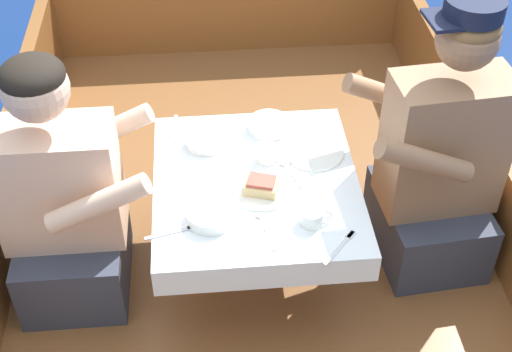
{
  "coord_description": "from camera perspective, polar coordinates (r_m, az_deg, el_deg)",
  "views": [
    {
      "loc": [
        -0.16,
        -1.71,
        2.26
      ],
      "look_at": [
        0.0,
        0.08,
        0.7
      ],
      "focal_mm": 50.0,
      "sensor_mm": 36.0,
      "label": 1
    }
  ],
  "objects": [
    {
      "name": "plate_sandwich",
      "position": [
        2.35,
        0.43,
        -1.27
      ],
      "size": [
        0.19,
        0.19,
        0.01
      ],
      "color": "silver",
      "rests_on": "cockpit_table"
    },
    {
      "name": "sandwich",
      "position": [
        2.33,
        0.43,
        -0.77
      ],
      "size": [
        0.13,
        0.11,
        0.05
      ],
      "rotation": [
        0.0,
        0.0,
        -0.29
      ],
      "color": "tan",
      "rests_on": "plate_sandwich"
    },
    {
      "name": "plate_bread",
      "position": [
        2.52,
        4.65,
        1.95
      ],
      "size": [
        0.21,
        0.21,
        0.01
      ],
      "color": "silver",
      "rests_on": "cockpit_table"
    },
    {
      "name": "ground_plane",
      "position": [
        2.84,
        0.15,
        -11.82
      ],
      "size": [
        60.0,
        60.0,
        0.0
      ],
      "primitive_type": "plane",
      "color": "navy"
    },
    {
      "name": "person_starboard",
      "position": [
        2.57,
        14.39,
        0.9
      ],
      "size": [
        0.55,
        0.48,
        1.05
      ],
      "rotation": [
        0.0,
        0.0,
        3.23
      ],
      "color": "#333847",
      "rests_on": "boat_deck"
    },
    {
      "name": "bowl_center_far",
      "position": [
        2.25,
        -3.69,
        -3.11
      ],
      "size": [
        0.15,
        0.15,
        0.04
      ],
      "color": "silver",
      "rests_on": "cockpit_table"
    },
    {
      "name": "boat_deck",
      "position": [
        2.75,
        0.16,
        -10.3
      ],
      "size": [
        1.91,
        3.44,
        0.24
      ],
      "primitive_type": "cube",
      "color": "brown",
      "rests_on": "ground_plane"
    },
    {
      "name": "utensil_knife_port",
      "position": [
        2.63,
        -6.41,
        3.76
      ],
      "size": [
        0.01,
        0.17,
        0.0
      ],
      "rotation": [
        0.0,
        0.0,
        1.57
      ],
      "color": "silver",
      "rests_on": "cockpit_table"
    },
    {
      "name": "utensil_knife_starboard",
      "position": [
        2.42,
        -3.21,
        0.17
      ],
      "size": [
        0.07,
        0.16,
        0.0
      ],
      "rotation": [
        0.0,
        0.0,
        1.91
      ],
      "color": "silver",
      "rests_on": "cockpit_table"
    },
    {
      "name": "bow_coaming",
      "position": [
        3.85,
        -2.18,
        13.06
      ],
      "size": [
        1.79,
        0.06,
        0.44
      ],
      "primitive_type": "cube",
      "color": "brown",
      "rests_on": "boat_deck"
    },
    {
      "name": "bowl_starboard_near",
      "position": [
        2.61,
        1.03,
        4.16
      ],
      "size": [
        0.15,
        0.15,
        0.04
      ],
      "color": "silver",
      "rests_on": "cockpit_table"
    },
    {
      "name": "cockpit_table",
      "position": [
        2.43,
        0.0,
        -1.17
      ],
      "size": [
        0.69,
        0.77,
        0.44
      ],
      "color": "#B2B2B7",
      "rests_on": "boat_deck"
    },
    {
      "name": "utensil_fork_starboard",
      "position": [
        2.24,
        -6.34,
        -4.4
      ],
      "size": [
        0.17,
        0.06,
        0.0
      ],
      "rotation": [
        0.0,
        0.0,
        0.25
      ],
      "color": "silver",
      "rests_on": "cockpit_table"
    },
    {
      "name": "utensil_fork_port",
      "position": [
        2.2,
        6.92,
        -5.45
      ],
      "size": [
        0.13,
        0.14,
        0.0
      ],
      "rotation": [
        0.0,
        0.0,
        0.86
      ],
      "color": "silver",
      "rests_on": "cockpit_table"
    },
    {
      "name": "coffee_cup_starboard",
      "position": [
        2.24,
        4.53,
        -3.24
      ],
      "size": [
        0.1,
        0.08,
        0.05
      ],
      "color": "silver",
      "rests_on": "cockpit_table"
    },
    {
      "name": "bowl_port_near",
      "position": [
        2.54,
        -4.15,
        2.85
      ],
      "size": [
        0.13,
        0.13,
        0.04
      ],
      "color": "silver",
      "rests_on": "cockpit_table"
    },
    {
      "name": "person_port",
      "position": [
        2.47,
        -15.04,
        -2.26
      ],
      "size": [
        0.52,
        0.44,
        0.95
      ],
      "rotation": [
        0.0,
        0.0,
        -0.0
      ],
      "color": "#333847",
      "rests_on": "boat_deck"
    },
    {
      "name": "utensil_spoon_port",
      "position": [
        2.43,
        2.73,
        0.4
      ],
      "size": [
        0.07,
        0.16,
        0.01
      ],
      "rotation": [
        0.0,
        0.0,
        1.91
      ],
      "color": "silver",
      "rests_on": "cockpit_table"
    },
    {
      "name": "utensil_spoon_starboard",
      "position": [
        2.24,
        0.69,
        -3.93
      ],
      "size": [
        0.05,
        0.17,
        0.01
      ],
      "rotation": [
        0.0,
        0.0,
        1.74
      ],
      "color": "silver",
      "rests_on": "cockpit_table"
    },
    {
      "name": "coffee_cup_port",
      "position": [
        2.46,
        0.84,
        1.86
      ],
      "size": [
        0.09,
        0.07,
        0.06
      ],
      "color": "silver",
      "rests_on": "cockpit_table"
    }
  ]
}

